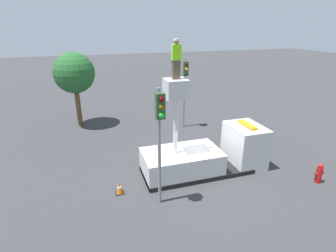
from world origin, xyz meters
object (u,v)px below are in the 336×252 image
object	(u,v)px
bucket_truck	(207,155)
worker	(176,59)
tree_left_bg	(74,73)
fire_hydrant	(319,173)
traffic_light_pole	(160,127)
traffic_light_across	(185,80)
traffic_cone_rear	(119,188)

from	to	relation	value
bucket_truck	worker	size ratio (longest dim) A/B	3.75
tree_left_bg	fire_hydrant	bearing A→B (deg)	-46.39
bucket_truck	traffic_light_pole	size ratio (longest dim) A/B	1.27
traffic_light_pole	fire_hydrant	world-z (taller)	traffic_light_pole
tree_left_bg	traffic_light_pole	bearing A→B (deg)	-73.33
traffic_light_across	fire_hydrant	xyz separation A→B (m)	(3.68, -9.00, -3.10)
fire_hydrant	tree_left_bg	distance (m)	16.63
traffic_light_pole	traffic_light_across	bearing A→B (deg)	62.97
traffic_light_across	traffic_cone_rear	xyz separation A→B (m)	(-5.84, -6.95, -3.33)
bucket_truck	traffic_cone_rear	bearing A→B (deg)	-171.50
traffic_light_pole	tree_left_bg	size ratio (longest dim) A/B	0.93
bucket_truck	traffic_cone_rear	world-z (taller)	bucket_truck
worker	traffic_light_pole	size ratio (longest dim) A/B	0.34
traffic_cone_rear	bucket_truck	bearing A→B (deg)	8.50
traffic_light_pole	fire_hydrant	size ratio (longest dim) A/B	5.00
bucket_truck	traffic_light_across	world-z (taller)	traffic_light_across
worker	traffic_light_across	distance (m)	7.25
traffic_light_pole	fire_hydrant	xyz separation A→B (m)	(7.90, -0.72, -3.14)
traffic_light_pole	fire_hydrant	bearing A→B (deg)	-5.24
worker	traffic_cone_rear	world-z (taller)	worker
traffic_light_pole	traffic_light_across	xyz separation A→B (m)	(4.22, 8.27, -0.04)
traffic_cone_rear	fire_hydrant	bearing A→B (deg)	-12.13
worker	fire_hydrant	xyz separation A→B (m)	(6.56, -2.75, -5.41)
traffic_light_across	tree_left_bg	xyz separation A→B (m)	(-7.53, 2.77, 0.42)
traffic_light_across	fire_hydrant	bearing A→B (deg)	-67.73
worker	bucket_truck	bearing A→B (deg)	0.00
traffic_light_across	tree_left_bg	size ratio (longest dim) A/B	0.92
traffic_light_pole	traffic_light_across	world-z (taller)	traffic_light_pole
fire_hydrant	traffic_cone_rear	world-z (taller)	fire_hydrant
traffic_cone_rear	tree_left_bg	size ratio (longest dim) A/B	0.10
worker	traffic_light_across	xyz separation A→B (m)	(2.87, 6.24, -2.31)
fire_hydrant	traffic_light_pole	bearing A→B (deg)	174.76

